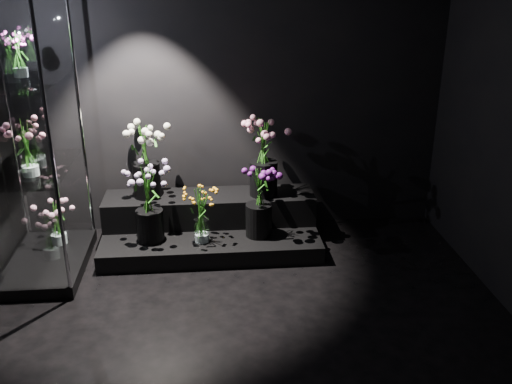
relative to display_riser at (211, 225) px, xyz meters
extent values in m
plane|color=black|center=(0.24, -1.61, -0.18)|extent=(4.00, 4.00, 0.00)
plane|color=black|center=(0.24, 0.39, 1.22)|extent=(4.00, 0.00, 4.00)
plane|color=black|center=(0.24, -3.61, 1.22)|extent=(4.00, 0.00, 4.00)
cube|color=black|center=(0.00, -0.10, -0.10)|extent=(1.97, 0.88, 0.16)
cube|color=black|center=(0.00, 0.12, 0.12)|extent=(1.97, 0.44, 0.27)
cube|color=black|center=(-1.42, -0.37, -0.13)|extent=(0.65, 1.08, 0.11)
cube|color=white|center=(-1.42, -0.37, 0.74)|extent=(0.59, 1.02, 0.01)
cube|color=white|center=(-1.42, -0.37, 1.44)|extent=(0.59, 1.02, 0.01)
cylinder|color=white|center=(-0.08, -0.30, 0.09)|extent=(0.14, 0.14, 0.22)
cylinder|color=black|center=(-0.53, -0.23, 0.13)|extent=(0.24, 0.24, 0.29)
cylinder|color=black|center=(0.43, -0.22, 0.13)|extent=(0.24, 0.24, 0.30)
cylinder|color=black|center=(-0.58, 0.14, 0.42)|extent=(0.25, 0.25, 0.32)
cylinder|color=black|center=(0.51, 0.08, 0.42)|extent=(0.26, 0.26, 0.33)
cylinder|color=white|center=(-1.38, -0.57, 0.86)|extent=(0.14, 0.14, 0.23)
cylinder|color=white|center=(-1.44, -0.23, 1.55)|extent=(0.12, 0.12, 0.21)
cylinder|color=white|center=(-1.36, -0.12, 0.06)|extent=(0.15, 0.15, 0.27)
camera|label=1|loc=(0.00, -4.86, 2.28)|focal=40.00mm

